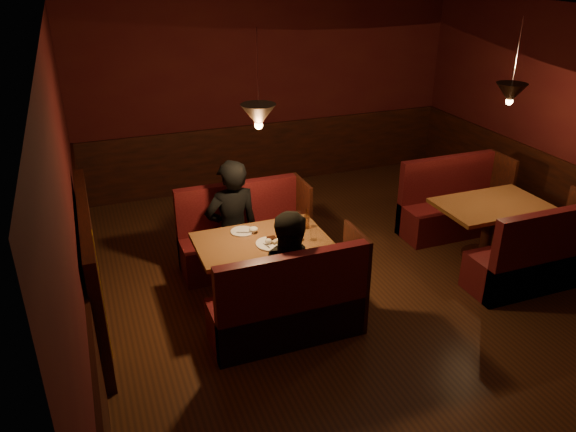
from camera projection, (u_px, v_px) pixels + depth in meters
name	position (u px, v px, depth m)	size (l,w,h in m)	color
room	(354.00, 206.00, 5.85)	(6.02, 7.02, 2.92)	#422516
main_table	(263.00, 253.00, 5.94)	(1.37, 0.83, 0.96)	brown
main_bench_far	(244.00, 241.00, 6.70)	(1.50, 0.54, 1.03)	#3F0A0C
main_bench_near	(290.00, 311.00, 5.39)	(1.50, 0.54, 1.03)	#3F0A0C
second_table	(490.00, 218.00, 6.79)	(1.29, 0.83, 0.73)	brown
second_bench_far	(451.00, 209.00, 7.54)	(1.43, 0.53, 1.02)	#3F0A0C
second_bench_near	(535.00, 262.00, 6.24)	(1.43, 0.53, 1.02)	#3F0A0C
diner_a	(231.00, 204.00, 6.32)	(0.64, 0.42, 1.75)	black
diner_b	(294.00, 259.00, 5.32)	(0.79, 0.62, 1.63)	black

